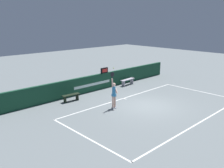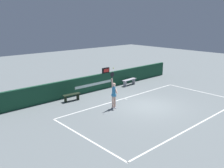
{
  "view_description": "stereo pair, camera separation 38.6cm",
  "coord_description": "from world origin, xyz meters",
  "views": [
    {
      "loc": [
        -12.35,
        -9.53,
        5.59
      ],
      "look_at": [
        -1.86,
        1.49,
        1.57
      ],
      "focal_mm": 39.08,
      "sensor_mm": 36.0,
      "label": 1
    },
    {
      "loc": [
        -12.07,
        -9.79,
        5.59
      ],
      "look_at": [
        -1.86,
        1.49,
        1.57
      ],
      "focal_mm": 39.08,
      "sensor_mm": 36.0,
      "label": 2
    }
  ],
  "objects": [
    {
      "name": "tennis_ball",
      "position": [
        -2.07,
        1.13,
        2.7
      ],
      "size": [
        0.07,
        0.07,
        0.07
      ],
      "color": "#C8E136"
    },
    {
      "name": "back_wall",
      "position": [
        -0.0,
        5.26,
        0.65
      ],
      "size": [
        17.25,
        0.22,
        1.31
      ],
      "color": "#14402A",
      "rests_on": "ground"
    },
    {
      "name": "speed_display",
      "position": [
        0.85,
        5.26,
        1.53
      ],
      "size": [
        0.7,
        0.15,
        0.44
      ],
      "color": "black",
      "rests_on": "back_wall"
    },
    {
      "name": "courtside_bench_far",
      "position": [
        3.02,
        4.61,
        0.4
      ],
      "size": [
        1.59,
        0.48,
        0.52
      ],
      "color": "#B6AEBD",
      "rests_on": "ground"
    },
    {
      "name": "tennis_player",
      "position": [
        -1.92,
        1.25,
        1.01
      ],
      "size": [
        0.45,
        0.42,
        2.44
      ],
      "color": "beige",
      "rests_on": "ground"
    },
    {
      "name": "ground_plane",
      "position": [
        0.0,
        0.0,
        0.0
      ],
      "size": [
        60.0,
        60.0,
        0.0
      ],
      "primitive_type": "plane",
      "color": "slate"
    },
    {
      "name": "courtside_bench_near",
      "position": [
        -3.13,
        4.36,
        0.36
      ],
      "size": [
        1.33,
        0.45,
        0.49
      ],
      "color": "black",
      "rests_on": "ground"
    },
    {
      "name": "court_lines",
      "position": [
        0.0,
        -0.74,
        0.0
      ],
      "size": [
        11.63,
        6.08,
        0.0
      ],
      "color": "white",
      "rests_on": "ground"
    }
  ]
}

